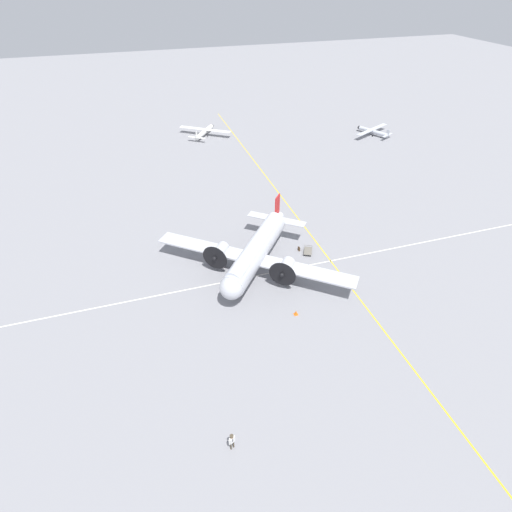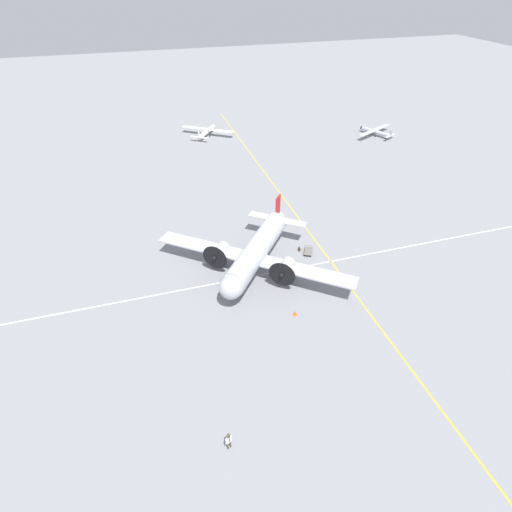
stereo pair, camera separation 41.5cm
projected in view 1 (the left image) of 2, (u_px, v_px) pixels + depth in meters
ground_plane at (256, 268)px, 48.43m from camera, size 300.00×300.00×0.00m
apron_line_eastwest at (325, 254)px, 50.65m from camera, size 120.00×0.16×0.01m
apron_line_northsouth at (260, 275)px, 47.28m from camera, size 0.16×120.00×0.01m
airliner_main at (255, 252)px, 46.54m from camera, size 17.97×20.31×6.01m
crew_foreground at (232, 440)px, 29.90m from camera, size 0.39×0.55×1.77m
suitcase_near_door at (299, 249)px, 51.11m from camera, size 0.40×0.17×0.55m
baggage_cart at (308, 251)px, 50.73m from camera, size 2.04×1.69×0.56m
light_aircraft_distant at (373, 131)px, 84.48m from camera, size 7.51×9.60×1.97m
light_aircraft_taxiing at (205, 131)px, 84.20m from camera, size 8.52×10.01×2.17m
traffic_cone at (296, 313)px, 41.88m from camera, size 0.43×0.43×0.57m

